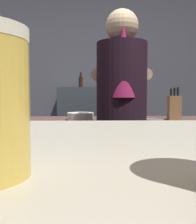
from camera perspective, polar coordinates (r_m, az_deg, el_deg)
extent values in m
cube|color=#4B4C57|center=(3.64, -1.63, 7.38)|extent=(5.20, 0.10, 2.70)
cube|color=#503630|center=(2.31, 7.14, -13.03)|extent=(2.10, 0.60, 0.92)
cube|color=#333B43|center=(3.40, -1.77, -4.88)|extent=(0.82, 0.36, 1.22)
cube|color=#2F2C40|center=(1.88, 5.12, -17.66)|extent=(0.28, 0.20, 0.89)
cylinder|color=black|center=(1.75, 5.28, 5.53)|extent=(0.34, 0.34, 0.59)
sphere|color=tan|center=(1.81, 5.37, 18.55)|extent=(0.22, 0.22, 0.22)
cone|color=#8C1E4C|center=(1.66, 5.63, 11.47)|extent=(0.18, 0.18, 0.47)
cylinder|color=tan|center=(1.91, -0.29, 8.07)|extent=(0.09, 0.32, 0.08)
cylinder|color=tan|center=(1.93, 9.94, 7.95)|extent=(0.09, 0.32, 0.08)
cube|color=olive|center=(2.23, 16.61, 0.88)|extent=(0.10, 0.08, 0.20)
cylinder|color=black|center=(2.22, 15.99, 4.26)|extent=(0.02, 0.02, 0.06)
cylinder|color=black|center=(2.23, 16.68, 4.32)|extent=(0.02, 0.02, 0.07)
cylinder|color=black|center=(2.24, 17.36, 4.36)|extent=(0.02, 0.02, 0.07)
cylinder|color=silver|center=(2.14, -3.94, -0.95)|extent=(0.22, 0.22, 0.06)
cube|color=silver|center=(2.20, 11.30, -1.58)|extent=(0.24, 0.11, 0.01)
cylinder|color=black|center=(3.46, 3.49, 6.41)|extent=(0.06, 0.06, 0.12)
cylinder|color=black|center=(3.47, 3.49, 7.75)|extent=(0.03, 0.03, 0.05)
cylinder|color=red|center=(3.47, 3.50, 8.21)|extent=(0.03, 0.03, 0.01)
cylinder|color=black|center=(3.31, -3.86, 6.66)|extent=(0.05, 0.05, 0.13)
cylinder|color=black|center=(3.32, -3.87, 8.28)|extent=(0.02, 0.02, 0.05)
cylinder|color=red|center=(3.32, -3.87, 8.81)|extent=(0.03, 0.03, 0.01)
cylinder|color=black|center=(3.34, 0.77, 6.86)|extent=(0.06, 0.06, 0.16)
cylinder|color=black|center=(3.35, 0.77, 8.75)|extent=(0.03, 0.03, 0.06)
cylinder|color=red|center=(3.35, 0.77, 9.37)|extent=(0.03, 0.03, 0.01)
cylinder|color=#C9D284|center=(3.36, 3.32, 6.48)|extent=(0.07, 0.07, 0.12)
cylinder|color=#C9D284|center=(3.37, 3.32, 7.88)|extent=(0.03, 0.03, 0.05)
cylinder|color=#333333|center=(3.37, 3.33, 8.38)|extent=(0.04, 0.04, 0.01)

